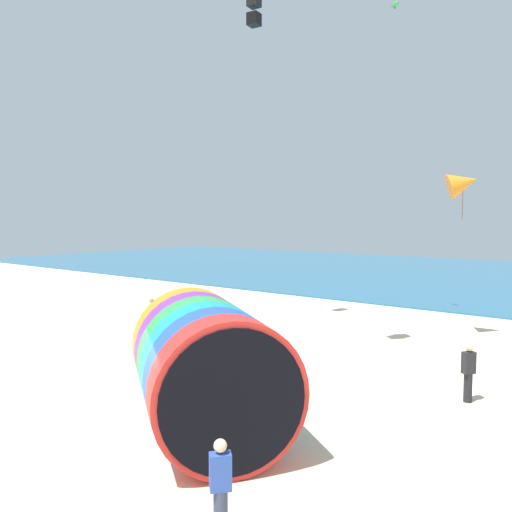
# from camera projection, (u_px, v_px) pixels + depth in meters

# --- Properties ---
(ground_plane) EXTENTS (120.00, 120.00, 0.00)m
(ground_plane) POSITION_uv_depth(u_px,v_px,m) (151.00, 449.00, 11.54)
(ground_plane) COLOR beige
(giant_inflatable_tube) EXTENTS (6.15, 5.66, 3.30)m
(giant_inflatable_tube) POSITION_uv_depth(u_px,v_px,m) (207.00, 367.00, 12.38)
(giant_inflatable_tube) COLOR orange
(giant_inflatable_tube) RESTS_ON ground
(kite_handler) EXTENTS (0.40, 0.42, 1.70)m
(kite_handler) POSITION_uv_depth(u_px,v_px,m) (220.00, 488.00, 8.26)
(kite_handler) COLOR #383D56
(kite_handler) RESTS_ON ground
(kite_black_box) EXTENTS (0.61, 0.61, 1.57)m
(kite_black_box) POSITION_uv_depth(u_px,v_px,m) (254.00, 10.00, 23.92)
(kite_black_box) COLOR black
(kite_orange_delta) EXTENTS (1.81, 1.67, 2.31)m
(kite_orange_delta) POSITION_uv_depth(u_px,v_px,m) (463.00, 183.00, 21.51)
(kite_orange_delta) COLOR orange
(kite_green_parafoil) EXTENTS (0.67, 0.63, 0.35)m
(kite_green_parafoil) POSITION_uv_depth(u_px,v_px,m) (395.00, 5.00, 24.89)
(kite_green_parafoil) COLOR green
(bystander_near_water) EXTENTS (0.42, 0.35, 1.61)m
(bystander_near_water) POSITION_uv_depth(u_px,v_px,m) (152.00, 315.00, 23.40)
(bystander_near_water) COLOR #383D56
(bystander_near_water) RESTS_ON ground
(bystander_mid_beach) EXTENTS (0.38, 0.42, 1.73)m
(bystander_mid_beach) POSITION_uv_depth(u_px,v_px,m) (468.00, 372.00, 14.43)
(bystander_mid_beach) COLOR black
(bystander_mid_beach) RESTS_ON ground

